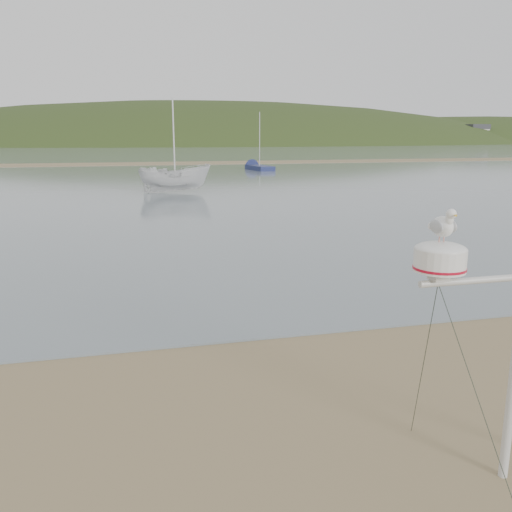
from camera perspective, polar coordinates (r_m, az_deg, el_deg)
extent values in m
plane|color=olive|center=(6.96, -12.27, -22.38)|extent=(560.00, 560.00, 0.00)
cube|color=slate|center=(137.77, -14.42, 10.68)|extent=(560.00, 256.00, 0.04)
cube|color=olive|center=(75.82, -14.34, 9.38)|extent=(560.00, 7.00, 0.07)
ellipsoid|color=#233314|center=(245.40, -4.75, 6.59)|extent=(400.00, 180.00, 80.00)
ellipsoid|color=#233314|center=(301.22, 22.79, 8.04)|extent=(300.00, 135.00, 56.00)
cube|color=silver|center=(204.90, -24.83, 11.57)|extent=(8.40, 6.30, 8.00)
cube|color=silver|center=(201.96, -17.42, 12.15)|extent=(8.40, 6.30, 8.00)
cube|color=silver|center=(202.35, -9.88, 12.53)|extent=(8.40, 6.30, 8.00)
cube|color=silver|center=(206.05, -2.48, 12.71)|extent=(8.40, 6.30, 8.00)
cube|color=silver|center=(212.88, 4.56, 12.68)|extent=(8.40, 6.30, 8.00)
cube|color=silver|center=(222.56, 11.07, 12.49)|extent=(8.40, 6.30, 8.00)
cube|color=silver|center=(234.73, 16.96, 12.18)|extent=(8.40, 6.30, 8.00)
cube|color=silver|center=(249.03, 22.21, 11.80)|extent=(8.40, 6.30, 8.00)
cylinder|color=beige|center=(6.23, 22.35, -2.37)|extent=(1.39, 0.07, 0.07)
cube|color=beige|center=(5.94, 18.68, -1.98)|extent=(0.17, 0.17, 0.10)
cylinder|color=white|center=(5.90, 18.79, -0.43)|extent=(0.53, 0.53, 0.23)
cylinder|color=#B50C23|center=(5.92, 18.74, -1.18)|extent=(0.54, 0.54, 0.03)
ellipsoid|color=white|center=(5.88, 18.87, 0.69)|extent=(0.53, 0.53, 0.15)
cylinder|color=tan|center=(5.84, 18.73, 1.75)|extent=(0.01, 0.01, 0.07)
cylinder|color=tan|center=(5.87, 19.17, 1.77)|extent=(0.01, 0.01, 0.07)
ellipsoid|color=white|center=(5.84, 19.04, 2.94)|extent=(0.18, 0.29, 0.21)
ellipsoid|color=#ACAFB5|center=(5.78, 18.43, 2.95)|extent=(0.06, 0.23, 0.14)
ellipsoid|color=#ACAFB5|center=(5.87, 19.75, 2.99)|extent=(0.06, 0.23, 0.14)
cone|color=white|center=(5.96, 18.25, 2.98)|extent=(0.10, 0.09, 0.10)
ellipsoid|color=white|center=(5.73, 19.68, 3.65)|extent=(0.09, 0.09, 0.12)
sphere|color=white|center=(5.70, 19.87, 4.19)|extent=(0.10, 0.10, 0.10)
cone|color=gold|center=(5.66, 20.17, 4.05)|extent=(0.02, 0.05, 0.02)
imported|color=silver|center=(38.00, -8.60, 10.37)|extent=(1.95, 1.90, 4.94)
cube|color=#161E4D|center=(61.51, 0.38, 9.28)|extent=(2.25, 5.44, 0.50)
cone|color=#161E4D|center=(64.68, -0.70, 9.45)|extent=(1.88, 2.02, 1.69)
cylinder|color=beige|center=(61.40, 0.38, 12.22)|extent=(0.08, 0.08, 5.82)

